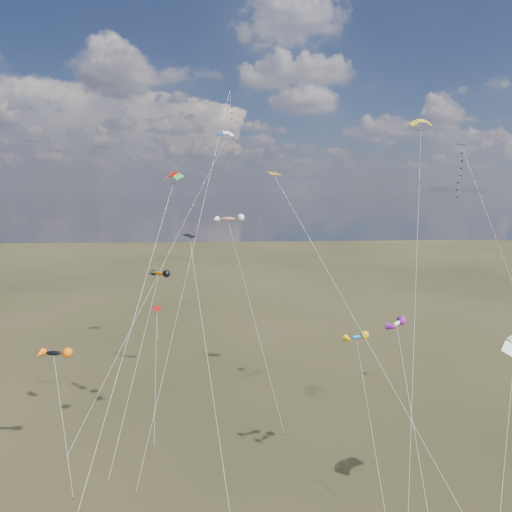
{
  "coord_description": "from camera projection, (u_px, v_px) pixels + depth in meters",
  "views": [
    {
      "loc": [
        -3.19,
        -30.5,
        26.06
      ],
      "look_at": [
        0.0,
        18.0,
        19.0
      ],
      "focal_mm": 32.0,
      "sensor_mm": 36.0,
      "label": 1
    }
  ],
  "objects": [
    {
      "name": "diamond_black_mid",
      "position": [
        199.0,
        298.0,
        40.34
      ],
      "size": [
        4.46,
        12.38,
        21.99
      ],
      "color": "black",
      "rests_on": "ground"
    },
    {
      "name": "novelty_white_purple",
      "position": [
        397.0,
        324.0,
        39.66
      ],
      "size": [
        2.1,
        12.47,
        14.96
      ],
      "color": "white",
      "rests_on": "ground"
    },
    {
      "name": "diamond_red_low",
      "position": [
        157.0,
        329.0,
        52.01
      ],
      "size": [
        1.11,
        8.17,
        12.79
      ],
      "color": "#AE0807",
      "rests_on": "ground"
    },
    {
      "name": "novelty_orange_black",
      "position": [
        158.0,
        274.0,
        51.09
      ],
      "size": [
        4.61,
        13.66,
        17.24
      ],
      "color": "#C75400",
      "rests_on": "ground"
    },
    {
      "name": "diamond_navy_tall",
      "position": [
        224.0,
        129.0,
        58.49
      ],
      "size": [
        9.35,
        26.62,
        39.54
      ],
      "color": "#0F204E",
      "rests_on": "ground"
    },
    {
      "name": "parafoil_blue_white",
      "position": [
        225.0,
        134.0,
        66.16
      ],
      "size": [
        17.21,
        26.69,
        34.94
      ],
      "color": "#0E3AB4",
      "rests_on": "ground"
    },
    {
      "name": "diamond_orange_center",
      "position": [
        325.0,
        265.0,
        37.85
      ],
      "size": [
        14.44,
        17.22,
        27.69
      ],
      "color": "#C06C19",
      "rests_on": "ground"
    },
    {
      "name": "parafoil_yellow",
      "position": [
        421.0,
        122.0,
        52.32
      ],
      "size": [
        12.01,
        27.0,
        34.59
      ],
      "color": "yellow",
      "rests_on": "ground"
    },
    {
      "name": "novelty_blue_yellow",
      "position": [
        357.0,
        338.0,
        41.5
      ],
      "size": [
        2.18,
        9.34,
        13.23
      ],
      "color": "blue",
      "rests_on": "ground"
    },
    {
      "name": "novelty_black_orange",
      "position": [
        54.0,
        353.0,
        44.07
      ],
      "size": [
        5.22,
        7.91,
        10.97
      ],
      "color": "black",
      "rests_on": "ground"
    },
    {
      "name": "novelty_redwhite_stripe",
      "position": [
        228.0,
        219.0,
        59.03
      ],
      "size": [
        7.87,
        15.21,
        22.92
      ],
      "color": "red",
      "rests_on": "ground"
    },
    {
      "name": "parafoil_tricolor",
      "position": [
        172.0,
        177.0,
        42.25
      ],
      "size": [
        7.06,
        22.75,
        28.0
      ],
      "color": "yellow",
      "rests_on": "ground"
    },
    {
      "name": "diamond_black_high",
      "position": [
        466.0,
        187.0,
        48.06
      ],
      "size": [
        4.54,
        18.9,
        30.97
      ],
      "color": "black",
      "rests_on": "ground"
    }
  ]
}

